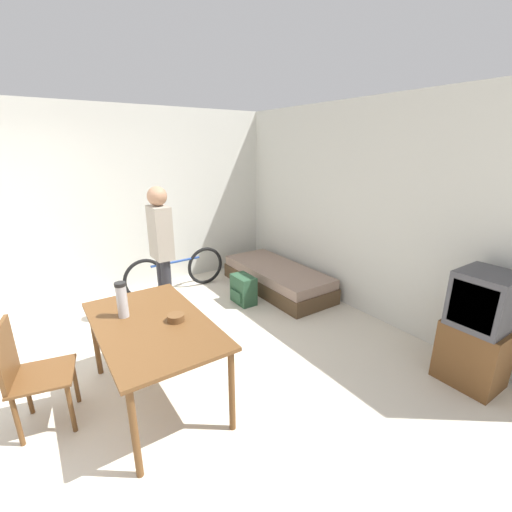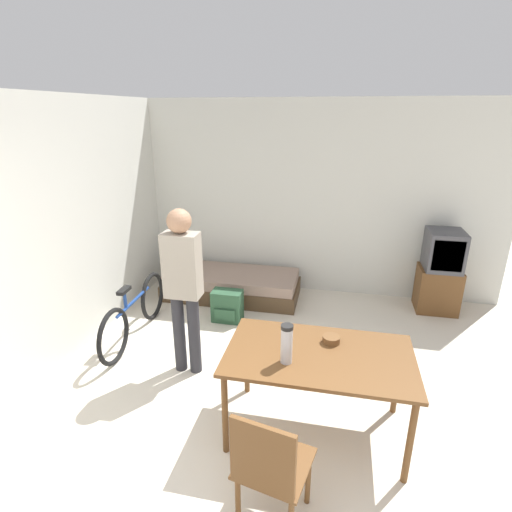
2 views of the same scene
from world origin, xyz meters
TOP-DOWN VIEW (x-y plane):
  - ground_plane at (0.00, 0.00)m, footprint 20.00×20.00m
  - wall_back at (0.00, 3.70)m, footprint 5.46×0.06m
  - wall_left at (-2.26, 1.84)m, footprint 0.06×4.67m
  - daybed at (-0.94, 3.19)m, footprint 1.90×0.81m
  - tv at (1.85, 3.35)m, footprint 0.52×0.48m
  - dining_table at (0.42, 0.83)m, footprint 1.46×0.85m
  - wooden_chair at (0.19, -0.07)m, footprint 0.51×0.51m
  - bicycle at (-1.74, 1.87)m, footprint 0.10×1.60m
  - person_standing at (-0.92, 1.41)m, footprint 0.34×0.23m
  - thermos_flask at (0.18, 0.67)m, footprint 0.09×0.09m
  - mate_bowl at (0.50, 1.01)m, footprint 0.14×0.14m
  - backpack at (-0.81, 2.49)m, footprint 0.38×0.26m

SIDE VIEW (x-z plane):
  - ground_plane at x=0.00m, z-range 0.00..0.00m
  - daybed at x=-0.94m, z-range 0.00..0.36m
  - backpack at x=-0.81m, z-range 0.00..0.40m
  - bicycle at x=-1.74m, z-range -0.04..0.67m
  - wooden_chair at x=0.19m, z-range 0.06..0.97m
  - tv at x=1.85m, z-range -0.01..1.10m
  - dining_table at x=0.42m, z-range 0.30..1.05m
  - mate_bowl at x=0.50m, z-range 0.75..0.81m
  - thermos_flask at x=0.18m, z-range 0.76..1.08m
  - person_standing at x=-0.92m, z-range 0.15..1.85m
  - wall_back at x=0.00m, z-range 0.00..2.70m
  - wall_left at x=-2.26m, z-range 0.00..2.70m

